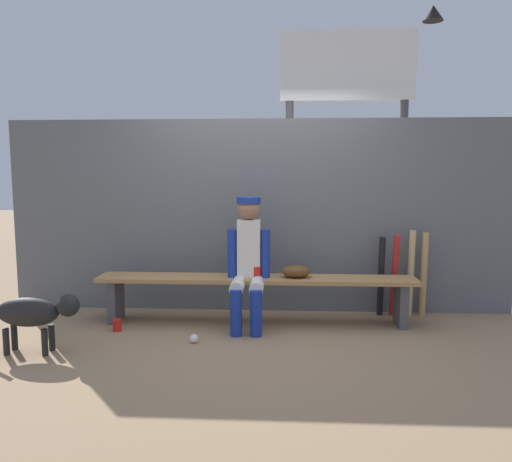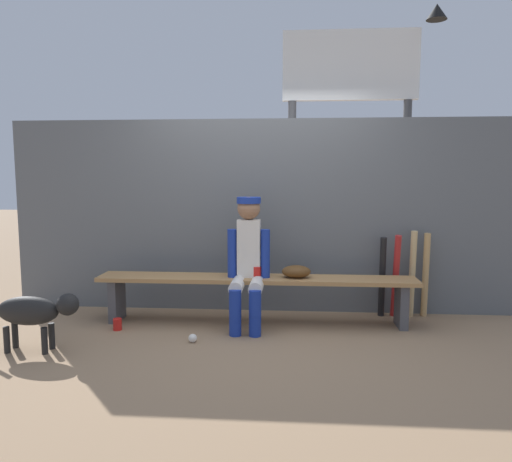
# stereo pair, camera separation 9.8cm
# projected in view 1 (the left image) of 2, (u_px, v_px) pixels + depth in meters

# --- Properties ---
(ground_plane) EXTENTS (30.00, 30.00, 0.00)m
(ground_plane) POSITION_uv_depth(u_px,v_px,m) (256.00, 323.00, 4.75)
(ground_plane) COLOR #937556
(chainlink_fence) EXTENTS (5.32, 0.03, 2.03)m
(chainlink_fence) POSITION_uv_depth(u_px,v_px,m) (258.00, 216.00, 5.10)
(chainlink_fence) COLOR #595E63
(chainlink_fence) RESTS_ON ground_plane
(dugout_bench) EXTENTS (3.09, 0.36, 0.46)m
(dugout_bench) POSITION_uv_depth(u_px,v_px,m) (256.00, 286.00, 4.71)
(dugout_bench) COLOR #AD7F4C
(dugout_bench) RESTS_ON ground_plane
(player_seated) EXTENTS (0.41, 0.55, 1.24)m
(player_seated) POSITION_uv_depth(u_px,v_px,m) (248.00, 258.00, 4.57)
(player_seated) COLOR silver
(player_seated) RESTS_ON ground_plane
(baseball_glove) EXTENTS (0.28, 0.20, 0.12)m
(baseball_glove) POSITION_uv_depth(u_px,v_px,m) (296.00, 271.00, 4.67)
(baseball_glove) COLOR #593819
(baseball_glove) RESTS_ON dugout_bench
(bat_aluminum_black) EXTENTS (0.08, 0.16, 0.83)m
(bat_aluminum_black) POSITION_uv_depth(u_px,v_px,m) (381.00, 277.00, 4.94)
(bat_aluminum_black) COLOR black
(bat_aluminum_black) RESTS_ON ground_plane
(bat_aluminum_red) EXTENTS (0.07, 0.19, 0.86)m
(bat_aluminum_red) POSITION_uv_depth(u_px,v_px,m) (394.00, 276.00, 4.92)
(bat_aluminum_red) COLOR #B22323
(bat_aluminum_red) RESTS_ON ground_plane
(bat_wood_natural) EXTENTS (0.07, 0.13, 0.89)m
(bat_wood_natural) POSITION_uv_depth(u_px,v_px,m) (411.00, 273.00, 4.95)
(bat_wood_natural) COLOR tan
(bat_wood_natural) RESTS_ON ground_plane
(bat_wood_tan) EXTENTS (0.08, 0.13, 0.87)m
(bat_wood_tan) POSITION_uv_depth(u_px,v_px,m) (424.00, 274.00, 4.96)
(bat_wood_tan) COLOR tan
(bat_wood_tan) RESTS_ON ground_plane
(baseball) EXTENTS (0.07, 0.07, 0.07)m
(baseball) POSITION_uv_depth(u_px,v_px,m) (194.00, 339.00, 4.19)
(baseball) COLOR white
(baseball) RESTS_ON ground_plane
(cup_on_ground) EXTENTS (0.08, 0.08, 0.11)m
(cup_on_ground) POSITION_uv_depth(u_px,v_px,m) (117.00, 325.00, 4.51)
(cup_on_ground) COLOR red
(cup_on_ground) RESTS_ON ground_plane
(cup_on_bench) EXTENTS (0.08, 0.08, 0.11)m
(cup_on_bench) POSITION_uv_depth(u_px,v_px,m) (257.00, 272.00, 4.65)
(cup_on_bench) COLOR red
(cup_on_bench) RESTS_ON dugout_bench
(scoreboard) EXTENTS (1.90, 0.27, 3.42)m
(scoreboard) POSITION_uv_depth(u_px,v_px,m) (352.00, 101.00, 5.89)
(scoreboard) COLOR #3F3F42
(scoreboard) RESTS_ON ground_plane
(dog) EXTENTS (0.84, 0.20, 0.49)m
(dog) POSITION_uv_depth(u_px,v_px,m) (35.00, 313.00, 3.92)
(dog) COLOR black
(dog) RESTS_ON ground_plane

